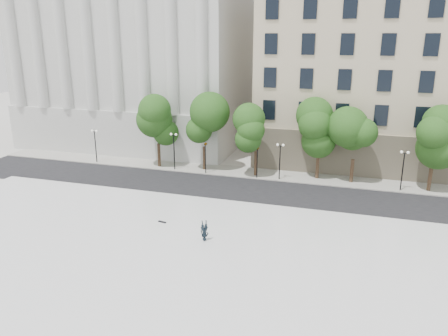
{
  "coord_description": "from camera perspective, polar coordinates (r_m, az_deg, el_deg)",
  "views": [
    {
      "loc": [
        13.46,
        -22.58,
        15.26
      ],
      "look_at": [
        3.52,
        10.0,
        4.83
      ],
      "focal_mm": 35.0,
      "sensor_mm": 36.0,
      "label": 1
    }
  ],
  "objects": [
    {
      "name": "traffic_light_west",
      "position": [
        49.0,
        -2.46,
        3.31
      ],
      "size": [
        0.49,
        1.67,
        4.16
      ],
      "color": "black",
      "rests_on": "ground"
    },
    {
      "name": "street_trees",
      "position": [
        47.76,
        7.99,
        4.71
      ],
      "size": [
        33.6,
        4.52,
        7.3
      ],
      "color": "#382619",
      "rests_on": "ground"
    },
    {
      "name": "person_lying",
      "position": [
        33.15,
        -2.56,
        -9.1
      ],
      "size": [
        1.25,
        1.72,
        0.44
      ],
      "primitive_type": "imported",
      "rotation": [
        -1.54,
        0.0,
        0.46
      ],
      "color": "black",
      "rests_on": "plaza"
    },
    {
      "name": "building_east",
      "position": [
        61.98,
        23.52,
        11.85
      ],
      "size": [
        36.0,
        26.15,
        23.0
      ],
      "color": "tan",
      "rests_on": "ground"
    },
    {
      "name": "traffic_light_east",
      "position": [
        47.38,
        4.39,
        2.92
      ],
      "size": [
        1.13,
        1.89,
        4.26
      ],
      "color": "black",
      "rests_on": "ground"
    },
    {
      "name": "plaza",
      "position": [
        32.58,
        -9.72,
        -10.72
      ],
      "size": [
        44.0,
        22.0,
        0.45
      ],
      "primitive_type": "cube",
      "color": "silver",
      "rests_on": "ground"
    },
    {
      "name": "street",
      "position": [
        45.39,
        -1.3,
        -2.61
      ],
      "size": [
        60.0,
        8.0,
        0.02
      ],
      "primitive_type": "cube",
      "color": "black",
      "rests_on": "ground"
    },
    {
      "name": "building_west",
      "position": [
        68.36,
        -9.83,
        14.8
      ],
      "size": [
        31.5,
        27.65,
        25.6
      ],
      "color": "#B7B7B2",
      "rests_on": "ground"
    },
    {
      "name": "skateboard",
      "position": [
        36.57,
        -8.08,
        -6.98
      ],
      "size": [
        0.75,
        0.33,
        0.07
      ],
      "primitive_type": "cube",
      "rotation": [
        0.0,
        0.0,
        -0.21
      ],
      "color": "black",
      "rests_on": "plaza"
    },
    {
      "name": "lamp_posts",
      "position": [
        48.66,
        0.66,
        2.35
      ],
      "size": [
        36.16,
        0.28,
        4.44
      ],
      "color": "black",
      "rests_on": "ground"
    },
    {
      "name": "ground",
      "position": [
        30.39,
        -12.27,
        -13.54
      ],
      "size": [
        160.0,
        160.0,
        0.0
      ],
      "primitive_type": "plane",
      "color": "beige",
      "rests_on": "ground"
    },
    {
      "name": "far_sidewalk",
      "position": [
        50.81,
        0.81,
        -0.38
      ],
      "size": [
        60.0,
        4.0,
        0.12
      ],
      "primitive_type": "cube",
      "color": "#A5A298",
      "rests_on": "ground"
    }
  ]
}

